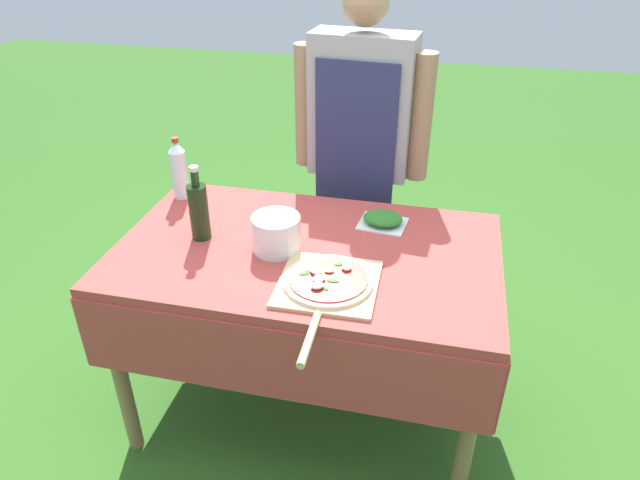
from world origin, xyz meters
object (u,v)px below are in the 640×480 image
object	(u,v)px
oil_bottle	(199,210)
mixing_tub	(276,233)
prep_table	(307,273)
pizza_on_peel	(327,284)
water_bottle	(179,170)
herb_container	(383,219)
person_cook	(360,141)

from	to	relation	value
oil_bottle	mixing_tub	world-z (taller)	oil_bottle
oil_bottle	mixing_tub	xyz separation A→B (m)	(0.29, -0.02, -0.05)
prep_table	pizza_on_peel	size ratio (longest dim) A/B	2.51
oil_bottle	water_bottle	world-z (taller)	oil_bottle
prep_table	oil_bottle	bearing A→B (deg)	-178.31
herb_container	water_bottle	bearing A→B (deg)	176.79
pizza_on_peel	oil_bottle	bearing A→B (deg)	157.35
person_cook	herb_container	distance (m)	0.49
person_cook	water_bottle	distance (m)	0.78
person_cook	oil_bottle	world-z (taller)	person_cook
water_bottle	mixing_tub	size ratio (longest dim) A/B	1.51
herb_container	prep_table	bearing A→B (deg)	-136.26
pizza_on_peel	water_bottle	world-z (taller)	water_bottle
pizza_on_peel	mixing_tub	size ratio (longest dim) A/B	3.19
prep_table	mixing_tub	world-z (taller)	mixing_tub
prep_table	water_bottle	xyz separation A→B (m)	(-0.59, 0.27, 0.23)
prep_table	water_bottle	size ratio (longest dim) A/B	5.29
prep_table	water_bottle	world-z (taller)	water_bottle
mixing_tub	prep_table	bearing A→B (deg)	16.38
oil_bottle	water_bottle	size ratio (longest dim) A/B	1.09
prep_table	mixing_tub	size ratio (longest dim) A/B	8.01
oil_bottle	herb_container	xyz separation A→B (m)	(0.63, 0.24, -0.09)
pizza_on_peel	water_bottle	distance (m)	0.87
water_bottle	herb_container	size ratio (longest dim) A/B	1.36
prep_table	pizza_on_peel	xyz separation A→B (m)	(0.12, -0.21, 0.12)
prep_table	person_cook	xyz separation A→B (m)	(0.07, 0.67, 0.26)
herb_container	oil_bottle	bearing A→B (deg)	-159.09
prep_table	herb_container	bearing A→B (deg)	43.74
person_cook	pizza_on_peel	world-z (taller)	person_cook
oil_bottle	prep_table	bearing A→B (deg)	1.69
oil_bottle	herb_container	bearing A→B (deg)	20.91
pizza_on_peel	herb_container	bearing A→B (deg)	74.04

